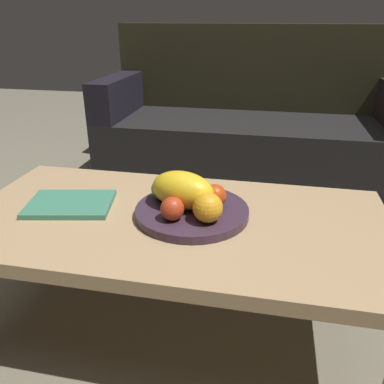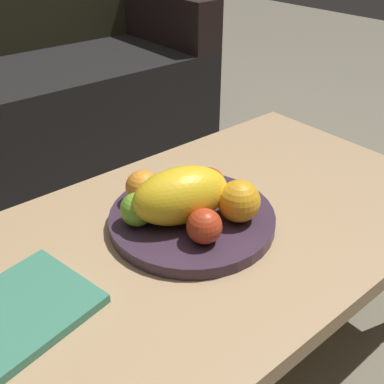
{
  "view_description": "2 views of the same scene",
  "coord_description": "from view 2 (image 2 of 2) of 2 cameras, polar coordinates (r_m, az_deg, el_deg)",
  "views": [
    {
      "loc": [
        0.25,
        -0.97,
        0.94
      ],
      "look_at": [
        0.05,
        0.02,
        0.49
      ],
      "focal_mm": 36.58,
      "sensor_mm": 36.0,
      "label": 1
    },
    {
      "loc": [
        -0.42,
        -0.54,
        0.95
      ],
      "look_at": [
        0.05,
        0.02,
        0.49
      ],
      "focal_mm": 42.2,
      "sensor_mm": 36.0,
      "label": 2
    }
  ],
  "objects": [
    {
      "name": "ground_plane",
      "position": [
        1.17,
        -1.31,
        -21.95
      ],
      "size": [
        8.0,
        8.0,
        0.0
      ],
      "primitive_type": "plane",
      "color": "#6F6957"
    },
    {
      "name": "coffee_table",
      "position": [
        0.89,
        -1.6,
        -8.02
      ],
      "size": [
        1.23,
        0.62,
        0.41
      ],
      "color": "tan",
      "rests_on": "ground_plane"
    },
    {
      "name": "couch",
      "position": [
        2.06,
        -22.66,
        11.73
      ],
      "size": [
        1.7,
        0.7,
        0.9
      ],
      "color": "black",
      "rests_on": "ground_plane"
    },
    {
      "name": "fruit_bowl",
      "position": [
        0.9,
        0.0,
        -3.37
      ],
      "size": [
        0.33,
        0.33,
        0.03
      ],
      "primitive_type": "cylinder",
      "color": "#392738",
      "rests_on": "coffee_table"
    },
    {
      "name": "melon_large_front",
      "position": [
        0.85,
        -1.4,
        -0.41
      ],
      "size": [
        0.21,
        0.15,
        0.11
      ],
      "primitive_type": "ellipsoid",
      "rotation": [
        0.0,
        0.0,
        -0.26
      ],
      "color": "yellow",
      "rests_on": "fruit_bowl"
    },
    {
      "name": "orange_front",
      "position": [
        0.86,
        5.96,
        -1.15
      ],
      "size": [
        0.08,
        0.08,
        0.08
      ],
      "primitive_type": "sphere",
      "color": "orange",
      "rests_on": "fruit_bowl"
    },
    {
      "name": "orange_left",
      "position": [
        0.91,
        -6.09,
        0.68
      ],
      "size": [
        0.07,
        0.07,
        0.07
      ],
      "primitive_type": "sphere",
      "color": "orange",
      "rests_on": "fruit_bowl"
    },
    {
      "name": "apple_front",
      "position": [
        0.92,
        2.14,
        1.04
      ],
      "size": [
        0.07,
        0.07,
        0.07
      ],
      "primitive_type": "sphere",
      "color": "#BB3D12",
      "rests_on": "fruit_bowl"
    },
    {
      "name": "apple_left",
      "position": [
        0.8,
        1.56,
        -4.34
      ],
      "size": [
        0.07,
        0.07,
        0.07
      ],
      "primitive_type": "sphere",
      "color": "#B6371B",
      "rests_on": "fruit_bowl"
    },
    {
      "name": "apple_right",
      "position": [
        0.85,
        -6.96,
        -2.19
      ],
      "size": [
        0.06,
        0.06,
        0.06
      ],
      "primitive_type": "sphere",
      "color": "#71A82C",
      "rests_on": "fruit_bowl"
    },
    {
      "name": "banana_bunch",
      "position": [
        0.89,
        -2.05,
        -0.88
      ],
      "size": [
        0.16,
        0.11,
        0.06
      ],
      "color": "yellow",
      "rests_on": "fruit_bowl"
    },
    {
      "name": "magazine",
      "position": [
        0.76,
        -22.16,
        -14.54
      ],
      "size": [
        0.28,
        0.23,
        0.02
      ],
      "primitive_type": "cube",
      "rotation": [
        0.0,
        0.0,
        0.2
      ],
      "color": "#3B7E63",
      "rests_on": "coffee_table"
    }
  ]
}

